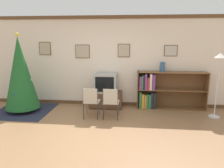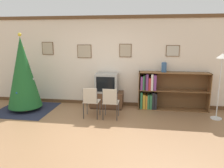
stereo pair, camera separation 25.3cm
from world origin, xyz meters
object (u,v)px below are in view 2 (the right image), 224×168
(television, at_px, (107,83))
(vase, at_px, (164,67))
(folding_chair_left, at_px, (91,101))
(standing_lamp, at_px, (221,69))
(folding_chair_right, at_px, (110,101))
(tv_console, at_px, (107,100))
(christmas_tree, at_px, (23,73))
(bookshelf, at_px, (160,91))

(television, relative_size, vase, 2.34)
(folding_chair_left, xyz_separation_m, vase, (1.89, 1.05, 0.77))
(folding_chair_left, distance_m, standing_lamp, 3.35)
(folding_chair_left, xyz_separation_m, folding_chair_right, (0.51, 0.00, 0.00))
(folding_chair_right, bearing_deg, standing_lamp, 8.94)
(standing_lamp, bearing_deg, folding_chair_right, -171.06)
(tv_console, distance_m, standing_lamp, 3.19)
(tv_console, distance_m, vase, 1.92)
(christmas_tree, height_order, bookshelf, christmas_tree)
(folding_chair_left, relative_size, folding_chair_right, 1.00)
(tv_console, relative_size, vase, 3.47)
(television, height_order, standing_lamp, standing_lamp)
(bookshelf, distance_m, vase, 0.72)
(christmas_tree, bearing_deg, television, 13.73)
(bookshelf, bearing_deg, standing_lamp, -23.24)
(television, relative_size, bookshelf, 0.33)
(folding_chair_left, bearing_deg, tv_console, 74.88)
(folding_chair_left, relative_size, vase, 2.95)
(christmas_tree, relative_size, folding_chair_right, 2.67)
(folding_chair_left, bearing_deg, folding_chair_right, 0.00)
(tv_console, bearing_deg, television, -90.00)
(christmas_tree, height_order, vase, christmas_tree)
(folding_chair_right, bearing_deg, television, 105.16)
(folding_chair_left, distance_m, folding_chair_right, 0.51)
(christmas_tree, distance_m, television, 2.40)
(television, relative_size, folding_chair_left, 0.79)
(folding_chair_left, relative_size, bookshelf, 0.41)
(standing_lamp, bearing_deg, folding_chair_left, -172.46)
(christmas_tree, distance_m, bookshelf, 3.96)
(standing_lamp, bearing_deg, tv_console, 170.10)
(television, xyz_separation_m, standing_lamp, (2.97, -0.52, 0.54))
(television, relative_size, folding_chair_right, 0.79)
(television, distance_m, bookshelf, 1.57)
(folding_chair_right, height_order, bookshelf, bookshelf)
(vase, relative_size, standing_lamp, 0.16)
(bookshelf, relative_size, vase, 7.14)
(television, bearing_deg, tv_console, 90.00)
(folding_chair_right, xyz_separation_m, standing_lamp, (2.71, 0.43, 0.82))
(bookshelf, bearing_deg, folding_chair_left, -150.27)
(folding_chair_left, bearing_deg, television, 74.84)
(folding_chair_right, relative_size, bookshelf, 0.41)
(christmas_tree, relative_size, standing_lamp, 1.30)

